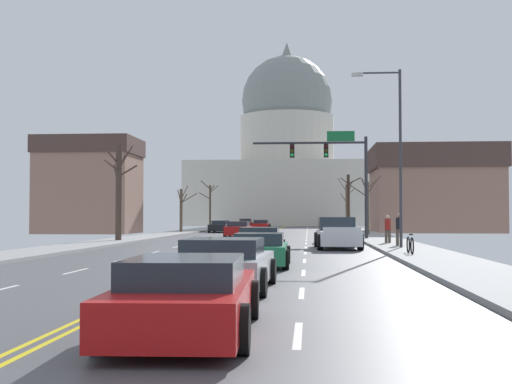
# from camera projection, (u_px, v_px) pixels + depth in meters

# --- Properties ---
(ground) EXTENTS (20.00, 180.00, 0.20)m
(ground) POSITION_uv_depth(u_px,v_px,m) (237.00, 249.00, 33.94)
(ground) COLOR #4F4F54
(signal_gantry) EXTENTS (7.91, 0.41, 7.39)m
(signal_gantry) POSITION_uv_depth(u_px,v_px,m) (335.00, 162.00, 46.03)
(signal_gantry) COLOR #28282D
(signal_gantry) RESTS_ON ground
(street_lamp_right) EXTENTS (2.45, 0.24, 8.83)m
(street_lamp_right) POSITION_uv_depth(u_px,v_px,m) (394.00, 143.00, 33.07)
(street_lamp_right) COLOR #333338
(street_lamp_right) RESTS_ON ground
(capitol_building) EXTENTS (32.23, 21.86, 31.36)m
(capitol_building) POSITION_uv_depth(u_px,v_px,m) (287.00, 159.00, 113.86)
(capitol_building) COLOR beige
(capitol_building) RESTS_ON ground
(sedan_near_00) EXTENTS (2.13, 4.24, 1.24)m
(sedan_near_00) POSITION_uv_depth(u_px,v_px,m) (335.00, 233.00, 41.57)
(sedan_near_00) COLOR #1E7247
(sedan_near_00) RESTS_ON ground
(pickup_truck_near_01) EXTENTS (2.39, 5.66, 1.62)m
(pickup_truck_near_01) POSITION_uv_depth(u_px,v_px,m) (337.00, 235.00, 34.61)
(pickup_truck_near_01) COLOR silver
(pickup_truck_near_01) RESTS_ON ground
(sedan_near_02) EXTENTS (2.02, 4.58, 1.21)m
(sedan_near_02) POSITION_uv_depth(u_px,v_px,m) (260.00, 242.00, 28.55)
(sedan_near_02) COLOR #6B6056
(sedan_near_02) RESTS_ON ground
(sedan_near_03) EXTENTS (2.03, 4.50, 1.13)m
(sedan_near_03) POSITION_uv_depth(u_px,v_px,m) (260.00, 250.00, 22.48)
(sedan_near_03) COLOR #1E7247
(sedan_near_03) RESTS_ON ground
(sedan_near_04) EXTENTS (2.18, 4.57, 1.20)m
(sedan_near_04) POSITION_uv_depth(u_px,v_px,m) (226.00, 265.00, 15.44)
(sedan_near_04) COLOR #9EA3A8
(sedan_near_04) RESTS_ON ground
(sedan_near_05) EXTENTS (2.10, 4.72, 1.13)m
(sedan_near_05) POSITION_uv_depth(u_px,v_px,m) (187.00, 297.00, 9.71)
(sedan_near_05) COLOR #B71414
(sedan_near_05) RESTS_ON ground
(sedan_oncoming_00) EXTENTS (2.04, 4.36, 1.22)m
(sedan_oncoming_00) POSITION_uv_depth(u_px,v_px,m) (238.00, 229.00, 53.09)
(sedan_oncoming_00) COLOR #B71414
(sedan_oncoming_00) RESTS_ON ground
(sedan_oncoming_01) EXTENTS (2.06, 4.56, 1.18)m
(sedan_oncoming_01) POSITION_uv_depth(u_px,v_px,m) (220.00, 227.00, 66.51)
(sedan_oncoming_01) COLOR black
(sedan_oncoming_01) RESTS_ON ground
(sedan_oncoming_02) EXTENTS (2.13, 4.66, 1.14)m
(sedan_oncoming_02) POSITION_uv_depth(u_px,v_px,m) (261.00, 225.00, 79.76)
(sedan_oncoming_02) COLOR #B71414
(sedan_oncoming_02) RESTS_ON ground
(sedan_oncoming_03) EXTENTS (2.04, 4.68, 1.22)m
(sedan_oncoming_03) POSITION_uv_depth(u_px,v_px,m) (245.00, 223.00, 92.15)
(sedan_oncoming_03) COLOR #B71414
(sedan_oncoming_03) RESTS_ON ground
(flank_building_00) EXTENTS (9.10, 6.95, 9.01)m
(flank_building_00) POSITION_uv_depth(u_px,v_px,m) (89.00, 185.00, 63.09)
(flank_building_00) COLOR #8C6656
(flank_building_00) RESTS_ON ground
(flank_building_01) EXTENTS (12.43, 10.09, 8.60)m
(flank_building_01) POSITION_uv_depth(u_px,v_px,m) (434.00, 189.00, 67.32)
(flank_building_01) COLOR #8C6656
(flank_building_01) RESTS_ON ground
(bare_tree_00) EXTENTS (2.37, 2.03, 6.06)m
(bare_tree_00) POSITION_uv_depth(u_px,v_px,m) (348.00, 200.00, 73.69)
(bare_tree_00) COLOR #423328
(bare_tree_00) RESTS_ON ground
(bare_tree_01) EXTENTS (1.62, 2.36, 6.03)m
(bare_tree_01) POSITION_uv_depth(u_px,v_px,m) (119.00, 190.00, 42.47)
(bare_tree_01) COLOR #423328
(bare_tree_01) RESTS_ON ground
(bare_tree_02) EXTENTS (2.52, 1.71, 4.78)m
(bare_tree_02) POSITION_uv_depth(u_px,v_px,m) (367.00, 205.00, 54.55)
(bare_tree_02) COLOR brown
(bare_tree_02) RESTS_ON ground
(bare_tree_03) EXTENTS (2.38, 1.12, 5.80)m
(bare_tree_03) POSITION_uv_depth(u_px,v_px,m) (210.00, 204.00, 81.31)
(bare_tree_03) COLOR #4C3D2D
(bare_tree_03) RESTS_ON ground
(bare_tree_04) EXTENTS (2.10, 1.61, 6.17)m
(bare_tree_04) POSITION_uv_depth(u_px,v_px,m) (346.00, 204.00, 82.13)
(bare_tree_04) COLOR brown
(bare_tree_04) RESTS_ON ground
(bare_tree_05) EXTENTS (2.14, 2.22, 4.45)m
(bare_tree_05) POSITION_uv_depth(u_px,v_px,m) (181.00, 208.00, 63.51)
(bare_tree_05) COLOR brown
(bare_tree_05) RESTS_ON ground
(pedestrian_00) EXTENTS (0.35, 0.34, 1.59)m
(pedestrian_00) POSITION_uv_depth(u_px,v_px,m) (388.00, 227.00, 38.19)
(pedestrian_00) COLOR #4C4238
(pedestrian_00) RESTS_ON ground
(pedestrian_01) EXTENTS (0.35, 0.34, 1.67)m
(pedestrian_01) POSITION_uv_depth(u_px,v_px,m) (399.00, 228.00, 34.85)
(pedestrian_01) COLOR #4C4238
(pedestrian_01) RESTS_ON ground
(bicycle_parked) EXTENTS (0.12, 1.77, 0.85)m
(bicycle_parked) POSITION_uv_depth(u_px,v_px,m) (410.00, 245.00, 27.68)
(bicycle_parked) COLOR black
(bicycle_parked) RESTS_ON ground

